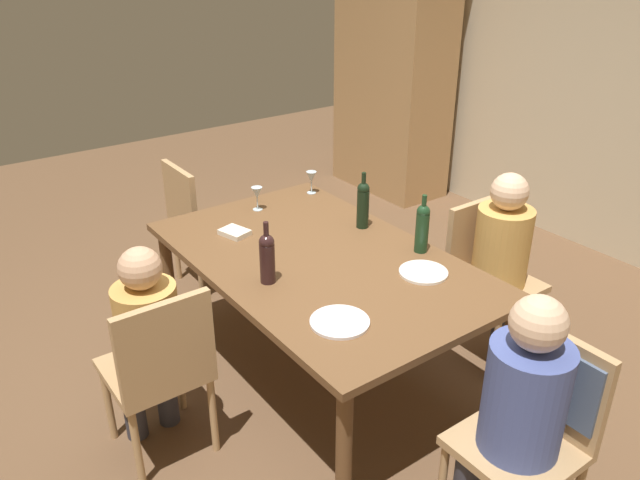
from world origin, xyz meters
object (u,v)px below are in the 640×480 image
Objects in this scene: chair_left_end at (198,217)px; person_man_bearded at (519,411)px; chair_far_right at (486,268)px; person_woman_host at (504,256)px; dinner_plate_guest_left at (340,322)px; wine_bottle_short_olive at (422,227)px; wine_glass_near_left at (257,194)px; chair_right_end at (540,410)px; dining_table at (320,269)px; dinner_plate_host at (423,272)px; chair_near at (160,366)px; armoire_cabinet at (393,76)px; person_man_guest at (148,335)px; wine_bottle_tall_green at (363,203)px; wine_glass_centre at (311,178)px; wine_bottle_dark_red at (267,257)px.

person_man_bearded is (2.65, 0.06, 0.13)m from chair_left_end.
chair_left_end is at bearing -57.73° from chair_far_right.
person_woman_host reaches higher than dinner_plate_guest_left.
wine_bottle_short_olive is 2.18× the size of wine_glass_near_left.
person_man_bearded is (0.00, -0.15, 0.07)m from chair_right_end.
person_man_bearded reaches higher than chair_far_right.
dinner_plate_host is at bearing 34.91° from dining_table.
chair_near reaches higher than wine_glass_near_left.
armoire_cabinet reaches higher than person_woman_host.
dining_table is 0.64m from dinner_plate_guest_left.
wine_glass_near_left is (-2.07, 0.09, 0.20)m from person_man_bearded.
chair_left_end is 1.84m from dinner_plate_host.
person_man_guest reaches higher than dinner_plate_guest_left.
armoire_cabinet is 14.63× the size of wine_glass_near_left.
person_man_bearded is at bearing -25.46° from wine_bottle_short_olive.
wine_bottle_short_olive is at bearing -6.95° from chair_near.
wine_bottle_short_olive is (0.43, 0.06, -0.00)m from wine_bottle_tall_green.
person_woman_host is 0.66m from dinner_plate_host.
chair_near is at bearing -51.00° from wine_glass_near_left.
chair_left_end is 2.07m from person_woman_host.
chair_near is at bearing -10.71° from person_woman_host.
chair_far_right is 2.74× the size of wine_bottle_tall_green.
chair_near is 6.17× the size of wine_glass_near_left.
chair_far_right reaches higher than wine_glass_near_left.
person_man_guest is 7.36× the size of wine_glass_near_left.
armoire_cabinet reaches higher than wine_glass_centre.
chair_near is 3.73× the size of dinner_plate_host.
chair_far_right is at bearing 39.96° from wine_glass_near_left.
person_man_guest reaches higher than wine_bottle_short_olive.
chair_right_end is 1.55m from wine_bottle_tall_green.
wine_glass_centre is at bearing 147.56° from dining_table.
dining_table is 1.73× the size of person_man_guest.
chair_right_end is at bearing 5.33° from dining_table.
chair_near is at bearing -125.49° from dinner_plate_guest_left.
person_man_guest is at bearing -131.44° from dinner_plate_guest_left.
armoire_cabinet reaches higher than dinner_plate_guest_left.
dinner_plate_host is (2.50, -2.02, -0.33)m from armoire_cabinet.
dining_table is at bearing -4.56° from wine_glass_near_left.
wine_glass_near_left is at bearing 164.60° from dinner_plate_guest_left.
person_man_bearded is 4.35× the size of dinner_plate_guest_left.
wine_glass_near_left is at bearing 14.04° from chair_left_end.
wine_glass_centre is (-1.11, -0.47, 0.33)m from chair_far_right.
person_man_bearded is (0.99, -0.99, 0.13)m from chair_far_right.
wine_glass_near_left is at bearing -147.80° from wine_bottle_tall_green.
person_man_bearded is 0.94m from dinner_plate_host.
wine_bottle_tall_green is 0.43m from wine_bottle_short_olive.
chair_left_end reaches higher than wine_glass_near_left.
person_man_bearded reaches higher than wine_bottle_dark_red.
person_man_bearded reaches higher than dining_table.
wine_bottle_dark_red is at bearing -51.97° from armoire_cabinet.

